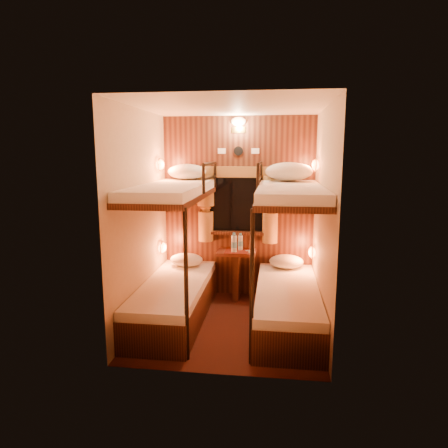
# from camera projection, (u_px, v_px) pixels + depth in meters

# --- Properties ---
(floor) EXTENTS (2.10, 2.10, 0.00)m
(floor) POSITION_uv_depth(u_px,v_px,m) (229.00, 324.00, 4.55)
(floor) COLOR black
(floor) RESTS_ON ground
(ceiling) EXTENTS (2.10, 2.10, 0.00)m
(ceiling) POSITION_uv_depth(u_px,v_px,m) (230.00, 106.00, 4.13)
(ceiling) COLOR silver
(ceiling) RESTS_ON wall_back
(wall_back) EXTENTS (2.40, 0.00, 2.40)m
(wall_back) POSITION_uv_depth(u_px,v_px,m) (238.00, 208.00, 5.36)
(wall_back) COLOR #C6B293
(wall_back) RESTS_ON floor
(wall_front) EXTENTS (2.40, 0.00, 2.40)m
(wall_front) POSITION_uv_depth(u_px,v_px,m) (215.00, 241.00, 3.31)
(wall_front) COLOR #C6B293
(wall_front) RESTS_ON floor
(wall_left) EXTENTS (0.00, 2.40, 2.40)m
(wall_left) POSITION_uv_depth(u_px,v_px,m) (141.00, 219.00, 4.46)
(wall_left) COLOR #C6B293
(wall_left) RESTS_ON floor
(wall_right) EXTENTS (0.00, 2.40, 2.40)m
(wall_right) POSITION_uv_depth(u_px,v_px,m) (323.00, 223.00, 4.21)
(wall_right) COLOR #C6B293
(wall_right) RESTS_ON floor
(back_panel) EXTENTS (2.00, 0.03, 2.40)m
(back_panel) POSITION_uv_depth(u_px,v_px,m) (238.00, 208.00, 5.35)
(back_panel) COLOR black
(back_panel) RESTS_ON floor
(bunk_left) EXTENTS (0.72, 1.90, 1.82)m
(bunk_left) POSITION_uv_depth(u_px,v_px,m) (174.00, 273.00, 4.60)
(bunk_left) COLOR black
(bunk_left) RESTS_ON floor
(bunk_right) EXTENTS (0.72, 1.90, 1.82)m
(bunk_right) POSITION_uv_depth(u_px,v_px,m) (288.00, 278.00, 4.43)
(bunk_right) COLOR black
(bunk_right) RESTS_ON floor
(window) EXTENTS (1.00, 0.12, 0.79)m
(window) POSITION_uv_depth(u_px,v_px,m) (238.00, 210.00, 5.32)
(window) COLOR black
(window) RESTS_ON back_panel
(curtains) EXTENTS (1.10, 0.22, 1.00)m
(curtains) POSITION_uv_depth(u_px,v_px,m) (238.00, 204.00, 5.27)
(curtains) COLOR #9C6933
(curtains) RESTS_ON back_panel
(back_fixtures) EXTENTS (0.54, 0.09, 0.48)m
(back_fixtures) POSITION_uv_depth(u_px,v_px,m) (238.00, 128.00, 5.13)
(back_fixtures) COLOR black
(back_fixtures) RESTS_ON back_panel
(reading_lamps) EXTENTS (2.00, 0.20, 1.25)m
(reading_lamps) POSITION_uv_depth(u_px,v_px,m) (236.00, 208.00, 5.01)
(reading_lamps) COLOR orange
(reading_lamps) RESTS_ON wall_left
(table) EXTENTS (0.50, 0.34, 0.66)m
(table) POSITION_uv_depth(u_px,v_px,m) (237.00, 268.00, 5.30)
(table) COLOR #541813
(table) RESTS_ON floor
(bottle_left) EXTENTS (0.07, 0.07, 0.23)m
(bottle_left) POSITION_uv_depth(u_px,v_px,m) (240.00, 243.00, 5.30)
(bottle_left) COLOR #99BFE5
(bottle_left) RESTS_ON table
(bottle_right) EXTENTS (0.07, 0.07, 0.26)m
(bottle_right) POSITION_uv_depth(u_px,v_px,m) (234.00, 244.00, 5.18)
(bottle_right) COLOR #99BFE5
(bottle_right) RESTS_ON table
(sachet_a) EXTENTS (0.09, 0.07, 0.01)m
(sachet_a) POSITION_uv_depth(u_px,v_px,m) (252.00, 252.00, 5.18)
(sachet_a) COLOR silver
(sachet_a) RESTS_ON table
(sachet_b) EXTENTS (0.09, 0.08, 0.01)m
(sachet_b) POSITION_uv_depth(u_px,v_px,m) (248.00, 251.00, 5.26)
(sachet_b) COLOR silver
(sachet_b) RESTS_ON table
(pillow_lower_left) EXTENTS (0.43, 0.31, 0.17)m
(pillow_lower_left) POSITION_uv_depth(u_px,v_px,m) (186.00, 260.00, 5.24)
(pillow_lower_left) COLOR silver
(pillow_lower_left) RESTS_ON bunk_left
(pillow_lower_right) EXTENTS (0.44, 0.31, 0.17)m
(pillow_lower_right) POSITION_uv_depth(u_px,v_px,m) (286.00, 261.00, 5.16)
(pillow_lower_right) COLOR silver
(pillow_lower_right) RESTS_ON bunk_right
(pillow_upper_left) EXTENTS (0.50, 0.36, 0.20)m
(pillow_upper_left) POSITION_uv_depth(u_px,v_px,m) (187.00, 172.00, 5.16)
(pillow_upper_left) COLOR silver
(pillow_upper_left) RESTS_ON bunk_left
(pillow_upper_right) EXTENTS (0.58, 0.41, 0.23)m
(pillow_upper_right) POSITION_uv_depth(u_px,v_px,m) (289.00, 172.00, 4.86)
(pillow_upper_right) COLOR silver
(pillow_upper_right) RESTS_ON bunk_right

